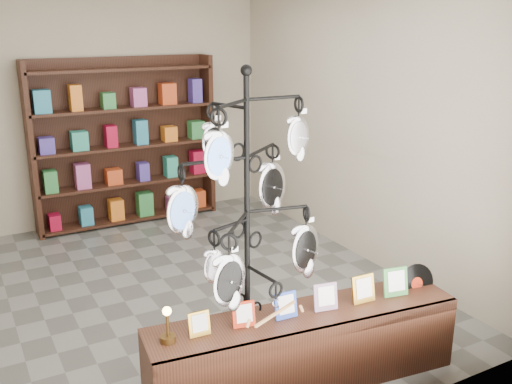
# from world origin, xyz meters

# --- Properties ---
(ground) EXTENTS (5.00, 5.00, 0.00)m
(ground) POSITION_xyz_m (0.00, 0.00, 0.00)
(ground) COLOR slate
(ground) RESTS_ON ground
(room_envelope) EXTENTS (5.00, 5.00, 5.00)m
(room_envelope) POSITION_xyz_m (0.00, 0.00, 1.85)
(room_envelope) COLOR #BBB297
(room_envelope) RESTS_ON ground
(display_tree) EXTENTS (1.25, 1.24, 2.37)m
(display_tree) POSITION_xyz_m (-0.31, -1.75, 1.37)
(display_tree) COLOR black
(display_tree) RESTS_ON ground
(front_shelf) EXTENTS (2.41, 0.76, 0.84)m
(front_shelf) POSITION_xyz_m (0.07, -1.93, 0.29)
(front_shelf) COLOR black
(front_shelf) RESTS_ON ground
(back_shelving) EXTENTS (2.42, 0.36, 2.20)m
(back_shelving) POSITION_xyz_m (0.00, 2.30, 1.03)
(back_shelving) COLOR black
(back_shelving) RESTS_ON ground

